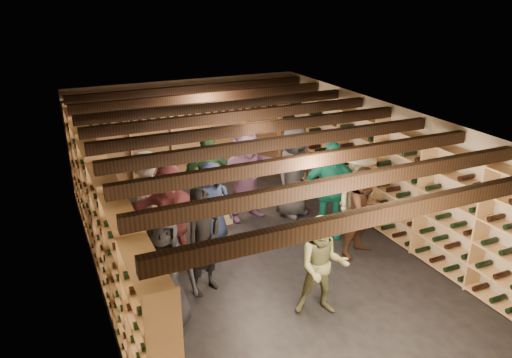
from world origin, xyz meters
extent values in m
plane|color=black|center=(0.00, 0.00, 0.00)|extent=(8.00, 8.00, 0.00)
cube|color=#C3B498|center=(0.00, 4.00, 1.20)|extent=(5.50, 0.02, 2.40)
cube|color=#C3B498|center=(0.00, -4.00, 1.20)|extent=(5.50, 0.02, 2.40)
cube|color=#C3B498|center=(-2.75, 0.00, 1.20)|extent=(0.02, 8.00, 2.40)
cube|color=#C3B498|center=(2.75, 0.00, 1.20)|extent=(0.02, 8.00, 2.40)
cube|color=beige|center=(0.00, 0.00, 2.40)|extent=(5.50, 8.00, 0.01)
cube|color=black|center=(0.00, -3.50, 2.26)|extent=(5.40, 0.12, 0.18)
cube|color=black|center=(0.00, -2.62, 2.26)|extent=(5.40, 0.12, 0.18)
cube|color=black|center=(0.00, -1.75, 2.26)|extent=(5.40, 0.12, 0.18)
cube|color=black|center=(0.00, -0.88, 2.26)|extent=(5.40, 0.12, 0.18)
cube|color=black|center=(0.00, 0.00, 2.26)|extent=(5.40, 0.12, 0.18)
cube|color=black|center=(0.00, 0.88, 2.26)|extent=(5.40, 0.12, 0.18)
cube|color=black|center=(0.00, 1.75, 2.26)|extent=(5.40, 0.12, 0.18)
cube|color=black|center=(0.00, 2.62, 2.26)|extent=(5.40, 0.12, 0.18)
cube|color=black|center=(0.00, 3.50, 2.26)|extent=(5.40, 0.12, 0.18)
cube|color=tan|center=(-2.57, 0.00, 1.07)|extent=(0.32, 7.50, 2.15)
cube|color=tan|center=(2.57, 0.00, 1.07)|extent=(0.32, 7.50, 2.15)
cube|color=tan|center=(0.00, 3.83, 1.07)|extent=(4.70, 0.30, 2.15)
cube|color=tan|center=(-1.33, 1.30, 0.09)|extent=(0.56, 0.44, 0.17)
cube|color=tan|center=(-1.33, 1.30, 0.26)|extent=(0.56, 0.44, 0.17)
cube|color=tan|center=(-1.33, 1.30, 0.43)|extent=(0.56, 0.44, 0.17)
cube|color=tan|center=(-0.27, 1.30, 0.09)|extent=(0.51, 0.35, 0.17)
cube|color=tan|center=(-0.27, 1.30, 0.26)|extent=(0.51, 0.35, 0.17)
cube|color=tan|center=(-0.27, 1.30, 0.43)|extent=(0.51, 0.35, 0.17)
cube|color=tan|center=(1.57, 1.76, 0.09)|extent=(0.55, 0.40, 0.17)
imported|color=black|center=(-2.03, -1.49, 0.89)|extent=(0.99, 0.78, 1.78)
imported|color=black|center=(-1.26, -0.83, 0.86)|extent=(0.74, 0.63, 1.72)
imported|color=#626640|center=(0.09, -2.05, 0.76)|extent=(0.91, 0.83, 1.52)
imported|color=beige|center=(1.98, -0.20, 0.86)|extent=(1.28, 1.05, 1.72)
imported|color=#147864|center=(1.45, -0.06, 0.93)|extent=(1.18, 0.84, 1.86)
imported|color=brown|center=(-1.43, 0.39, 0.86)|extent=(1.67, 1.09, 1.72)
imported|color=#1D2849|center=(-0.60, 0.66, 0.76)|extent=(0.87, 0.73, 1.53)
imported|color=#43271A|center=(1.63, -0.89, 0.81)|extent=(0.92, 0.81, 1.61)
imported|color=beige|center=(-1.63, 1.30, 0.84)|extent=(1.10, 0.64, 1.68)
imported|color=#244F2F|center=(-0.44, 1.30, 0.95)|extent=(1.15, 0.56, 1.91)
imported|color=slate|center=(0.37, 1.30, 0.96)|extent=(1.84, 0.85, 1.91)
imported|color=#343439|center=(1.30, 1.03, 0.95)|extent=(1.09, 0.92, 1.89)
camera|label=1|loc=(-3.28, -7.19, 4.48)|focal=35.00mm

